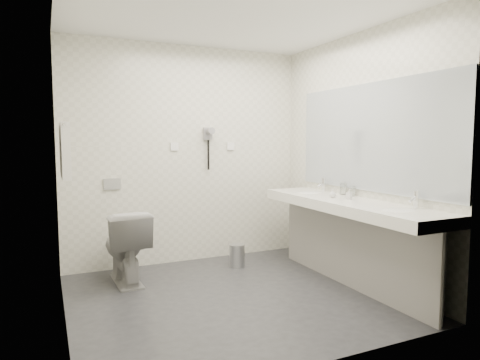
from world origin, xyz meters
name	(u,v)px	position (x,y,z in m)	size (l,w,h in m)	color
floor	(232,297)	(0.00, 0.00, 0.00)	(2.80, 2.80, 0.00)	#2C2C31
ceiling	(231,14)	(0.00, 0.00, 2.50)	(2.80, 2.80, 0.00)	white
wall_back	(187,155)	(0.00, 1.30, 1.25)	(2.80, 2.80, 0.00)	silver
wall_front	(318,168)	(0.00, -1.30, 1.25)	(2.80, 2.80, 0.00)	silver
wall_left	(60,163)	(-1.40, 0.00, 1.25)	(2.60, 2.60, 0.00)	silver
wall_right	(357,157)	(1.40, 0.00, 1.25)	(2.60, 2.60, 0.00)	silver
vanity_counter	(347,205)	(1.12, -0.20, 0.80)	(0.55, 2.20, 0.10)	white
vanity_panel	(348,248)	(1.15, -0.20, 0.38)	(0.03, 2.15, 0.75)	gray
vanity_post_near	(441,279)	(1.18, -1.24, 0.38)	(0.06, 0.06, 0.75)	silver
vanity_post_far	(294,228)	(1.18, 0.84, 0.38)	(0.06, 0.06, 0.75)	silver
mirror	(370,137)	(1.39, -0.20, 1.45)	(0.02, 2.20, 1.05)	#B2BCC6
basin_near	(399,212)	(1.12, -0.85, 0.83)	(0.40, 0.31, 0.05)	white
basin_far	(309,194)	(1.12, 0.45, 0.83)	(0.40, 0.31, 0.05)	white
faucet_near	(416,199)	(1.32, -0.85, 0.92)	(0.04, 0.04, 0.15)	silver
faucet_far	(324,185)	(1.32, 0.45, 0.92)	(0.04, 0.04, 0.15)	silver
soap_bottle_a	(349,194)	(1.16, -0.18, 0.90)	(0.05, 0.05, 0.10)	white
soap_bottle_b	(333,193)	(1.10, -0.01, 0.89)	(0.07, 0.07, 0.08)	white
glass_left	(352,191)	(1.35, 0.00, 0.90)	(0.06, 0.06, 0.10)	silver
glass_right	(343,189)	(1.35, 0.14, 0.91)	(0.07, 0.07, 0.12)	silver
toilet	(125,246)	(-0.81, 0.82, 0.37)	(0.41, 0.73, 0.74)	white
flush_plate	(112,184)	(-0.85, 1.29, 0.95)	(0.18, 0.02, 0.12)	#B2B5BA
pedal_bin	(237,256)	(0.42, 0.82, 0.12)	(0.17, 0.17, 0.24)	#B2B5BA
bin_lid	(237,245)	(0.42, 0.82, 0.25)	(0.17, 0.17, 0.01)	#B2B5BA
towel_rail	(63,125)	(-1.35, 0.55, 1.55)	(0.02, 0.02, 0.62)	silver
towel_near	(66,151)	(-1.34, 0.41, 1.33)	(0.07, 0.24, 0.48)	white
towel_far	(64,150)	(-1.34, 0.69, 1.33)	(0.07, 0.24, 0.48)	white
dryer_cradle	(208,134)	(0.25, 1.27, 1.50)	(0.10, 0.04, 0.14)	gray
dryer_barrel	(210,131)	(0.25, 1.20, 1.53)	(0.08, 0.08, 0.14)	gray
dryer_cord	(208,155)	(0.25, 1.26, 1.25)	(0.02, 0.02, 0.35)	black
switch_plate_a	(174,147)	(-0.15, 1.29, 1.35)	(0.09, 0.02, 0.09)	white
switch_plate_b	(231,146)	(0.55, 1.29, 1.35)	(0.09, 0.02, 0.09)	white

